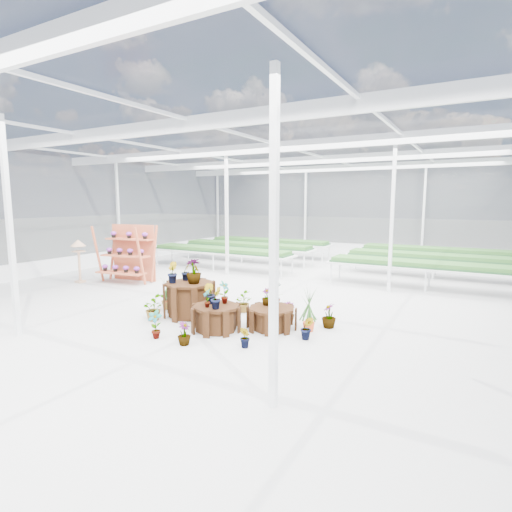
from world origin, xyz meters
The scene contains 10 objects.
ground_plane centered at (0.00, 0.00, 0.00)m, with size 24.00×24.00×0.00m, color gray.
greenhouse_shell centered at (0.00, 0.00, 2.25)m, with size 18.00×24.00×4.50m, color white, non-canonical shape.
steel_frame centered at (0.00, 0.00, 2.25)m, with size 18.00×24.00×4.50m, color silver, non-canonical shape.
nursery_benches centered at (0.00, 7.20, 0.42)m, with size 16.00×7.00×0.84m, color silver, non-canonical shape.
plinth_tall centered at (-0.75, -1.10, 0.42)m, with size 1.23×1.23×0.84m, color black.
plinth_mid centered at (0.45, -1.70, 0.28)m, with size 1.06×1.06×0.56m, color black.
plinth_low centered at (1.45, -1.00, 0.24)m, with size 1.07×1.07×0.48m, color black.
shelf_rack centered at (-5.25, 1.09, 0.99)m, with size 1.88×0.99×1.99m, color #B05032, non-canonical shape.
bird_table centered at (-6.63, 0.26, 0.75)m, with size 0.36×0.36×1.50m, color tan, non-canonical shape.
nursery_plants centered at (0.08, -1.07, 0.50)m, with size 4.69×3.01×1.45m.
Camera 1 is at (5.31, -8.62, 2.80)m, focal length 28.00 mm.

